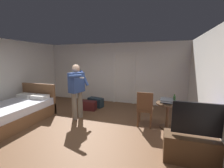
{
  "coord_description": "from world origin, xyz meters",
  "views": [
    {
      "loc": [
        1.94,
        -3.28,
        1.86
      ],
      "look_at": [
        0.7,
        0.59,
        1.19
      ],
      "focal_mm": 24.18,
      "sensor_mm": 36.0,
      "label": 1
    }
  ],
  "objects_px": {
    "tv_flatscreen": "(200,147)",
    "side_table": "(168,111)",
    "suitcase_dark": "(96,102)",
    "bottle_on_table": "(174,100)",
    "laptop": "(167,101)",
    "wooden_chair": "(145,108)",
    "person_blue_shirt": "(77,88)",
    "bed": "(16,112)",
    "suitcase_small": "(88,106)"
  },
  "relations": [
    {
      "from": "side_table",
      "to": "tv_flatscreen",
      "type": "bearing_deg",
      "value": -69.59
    },
    {
      "from": "tv_flatscreen",
      "to": "person_blue_shirt",
      "type": "height_order",
      "value": "person_blue_shirt"
    },
    {
      "from": "tv_flatscreen",
      "to": "laptop",
      "type": "bearing_deg",
      "value": 112.44
    },
    {
      "from": "suitcase_small",
      "to": "wooden_chair",
      "type": "bearing_deg",
      "value": -24.25
    },
    {
      "from": "tv_flatscreen",
      "to": "side_table",
      "type": "distance_m",
      "value": 1.43
    },
    {
      "from": "wooden_chair",
      "to": "suitcase_dark",
      "type": "relative_size",
      "value": 1.64
    },
    {
      "from": "bed",
      "to": "wooden_chair",
      "type": "bearing_deg",
      "value": 12.69
    },
    {
      "from": "tv_flatscreen",
      "to": "person_blue_shirt",
      "type": "xyz_separation_m",
      "value": [
        -3.16,
        1.18,
        0.67
      ]
    },
    {
      "from": "bed",
      "to": "bottle_on_table",
      "type": "relative_size",
      "value": 7.64
    },
    {
      "from": "tv_flatscreen",
      "to": "side_table",
      "type": "xyz_separation_m",
      "value": [
        -0.5,
        1.34,
        0.15
      ]
    },
    {
      "from": "bed",
      "to": "suitcase_small",
      "type": "bearing_deg",
      "value": 45.76
    },
    {
      "from": "suitcase_small",
      "to": "suitcase_dark",
      "type": "bearing_deg",
      "value": 71.78
    },
    {
      "from": "wooden_chair",
      "to": "person_blue_shirt",
      "type": "bearing_deg",
      "value": -178.65
    },
    {
      "from": "laptop",
      "to": "wooden_chair",
      "type": "bearing_deg",
      "value": -173.18
    },
    {
      "from": "tv_flatscreen",
      "to": "bed",
      "type": "bearing_deg",
      "value": 175.25
    },
    {
      "from": "laptop",
      "to": "suitcase_small",
      "type": "bearing_deg",
      "value": 165.17
    },
    {
      "from": "side_table",
      "to": "laptop",
      "type": "xyz_separation_m",
      "value": [
        -0.04,
        -0.04,
        0.28
      ]
    },
    {
      "from": "person_blue_shirt",
      "to": "wooden_chair",
      "type": "bearing_deg",
      "value": 1.35
    },
    {
      "from": "bottle_on_table",
      "to": "suitcase_dark",
      "type": "relative_size",
      "value": 0.45
    },
    {
      "from": "bed",
      "to": "laptop",
      "type": "xyz_separation_m",
      "value": [
        4.24,
        0.9,
        0.45
      ]
    },
    {
      "from": "laptop",
      "to": "bottle_on_table",
      "type": "height_order",
      "value": "bottle_on_table"
    },
    {
      "from": "tv_flatscreen",
      "to": "suitcase_dark",
      "type": "bearing_deg",
      "value": 141.83
    },
    {
      "from": "suitcase_small",
      "to": "laptop",
      "type": "bearing_deg",
      "value": -19.01
    },
    {
      "from": "bed",
      "to": "tv_flatscreen",
      "type": "distance_m",
      "value": 4.8
    },
    {
      "from": "bed",
      "to": "wooden_chair",
      "type": "distance_m",
      "value": 3.79
    },
    {
      "from": "side_table",
      "to": "wooden_chair",
      "type": "distance_m",
      "value": 0.61
    },
    {
      "from": "wooden_chair",
      "to": "suitcase_small",
      "type": "relative_size",
      "value": 1.7
    },
    {
      "from": "wooden_chair",
      "to": "side_table",
      "type": "bearing_deg",
      "value": 10.42
    },
    {
      "from": "bottle_on_table",
      "to": "laptop",
      "type": "bearing_deg",
      "value": 168.07
    },
    {
      "from": "tv_flatscreen",
      "to": "laptop",
      "type": "height_order",
      "value": "tv_flatscreen"
    },
    {
      "from": "bottle_on_table",
      "to": "bed",
      "type": "bearing_deg",
      "value": -168.99
    },
    {
      "from": "side_table",
      "to": "person_blue_shirt",
      "type": "relative_size",
      "value": 0.41
    },
    {
      "from": "tv_flatscreen",
      "to": "side_table",
      "type": "bearing_deg",
      "value": 110.41
    },
    {
      "from": "side_table",
      "to": "suitcase_dark",
      "type": "height_order",
      "value": "side_table"
    },
    {
      "from": "tv_flatscreen",
      "to": "wooden_chair",
      "type": "height_order",
      "value": "tv_flatscreen"
    },
    {
      "from": "bottle_on_table",
      "to": "person_blue_shirt",
      "type": "relative_size",
      "value": 0.16
    },
    {
      "from": "side_table",
      "to": "bottle_on_table",
      "type": "bearing_deg",
      "value": -29.74
    },
    {
      "from": "laptop",
      "to": "bed",
      "type": "bearing_deg",
      "value": -168.06
    },
    {
      "from": "bed",
      "to": "bottle_on_table",
      "type": "xyz_separation_m",
      "value": [
        4.42,
        0.86,
        0.51
      ]
    },
    {
      "from": "tv_flatscreen",
      "to": "wooden_chair",
      "type": "xyz_separation_m",
      "value": [
        -1.09,
        1.23,
        0.22
      ]
    },
    {
      "from": "person_blue_shirt",
      "to": "suitcase_dark",
      "type": "distance_m",
      "value": 1.5
    },
    {
      "from": "wooden_chair",
      "to": "tv_flatscreen",
      "type": "bearing_deg",
      "value": -48.41
    },
    {
      "from": "laptop",
      "to": "wooden_chair",
      "type": "xyz_separation_m",
      "value": [
        -0.56,
        -0.07,
        -0.21
      ]
    },
    {
      "from": "bottle_on_table",
      "to": "person_blue_shirt",
      "type": "bearing_deg",
      "value": -178.41
    },
    {
      "from": "suitcase_small",
      "to": "person_blue_shirt",
      "type": "bearing_deg",
      "value": -90.24
    },
    {
      "from": "side_table",
      "to": "laptop",
      "type": "bearing_deg",
      "value": -131.12
    },
    {
      "from": "person_blue_shirt",
      "to": "laptop",
      "type": "bearing_deg",
      "value": 2.52
    },
    {
      "from": "suitcase_dark",
      "to": "suitcase_small",
      "type": "bearing_deg",
      "value": -91.55
    },
    {
      "from": "bed",
      "to": "person_blue_shirt",
      "type": "height_order",
      "value": "person_blue_shirt"
    },
    {
      "from": "bed",
      "to": "side_table",
      "type": "distance_m",
      "value": 4.39
    }
  ]
}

